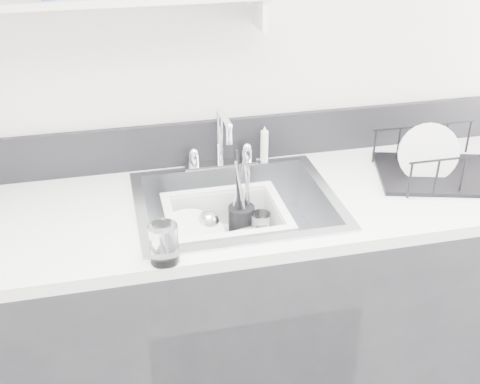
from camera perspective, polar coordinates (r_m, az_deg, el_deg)
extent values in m
cube|color=silver|center=(2.04, -2.28, 12.57)|extent=(3.50, 0.02, 2.60)
cube|color=black|center=(2.20, -0.30, -11.78)|extent=(3.20, 0.62, 0.88)
cube|color=white|center=(1.93, -0.34, -1.38)|extent=(3.20, 0.62, 0.04)
cube|color=black|center=(2.15, -2.12, 4.85)|extent=(3.20, 0.02, 0.16)
cube|color=silver|center=(2.14, -1.86, 2.63)|extent=(0.26, 0.06, 0.02)
cylinder|color=silver|center=(2.11, -4.40, 3.02)|extent=(0.04, 0.04, 0.05)
cylinder|color=silver|center=(2.15, 0.62, 3.53)|extent=(0.04, 0.04, 0.05)
cylinder|color=silver|center=(2.10, -1.90, 5.13)|extent=(0.02, 0.02, 0.20)
cylinder|color=silver|center=(1.99, -1.52, 7.05)|extent=(0.02, 0.15, 0.02)
cylinder|color=white|center=(2.15, 2.32, 4.54)|extent=(0.03, 0.03, 0.14)
cube|color=silver|center=(1.97, 1.92, 16.73)|extent=(0.02, 0.14, 0.10)
cylinder|color=white|center=(1.96, -4.03, -5.20)|extent=(0.23, 0.23, 0.01)
cylinder|color=white|center=(1.96, -3.92, -4.76)|extent=(0.22, 0.22, 0.01)
cylinder|color=white|center=(1.94, -4.37, -4.07)|extent=(0.26, 0.25, 0.09)
cylinder|color=black|center=(2.00, 0.14, -2.79)|extent=(0.09, 0.09, 0.11)
cylinder|color=silver|center=(1.96, -0.27, -0.24)|extent=(0.01, 0.05, 0.22)
cylinder|color=silver|center=(1.96, 0.59, -0.68)|extent=(0.02, 0.04, 0.19)
cylinder|color=black|center=(1.95, -0.18, 0.26)|extent=(0.01, 0.06, 0.24)
cylinder|color=white|center=(1.99, 1.98, -3.24)|extent=(0.08, 0.08, 0.09)
cylinder|color=white|center=(1.63, -7.23, -4.90)|extent=(0.10, 0.10, 0.11)
imported|color=white|center=(1.94, 2.96, -5.29)|extent=(0.14, 0.14, 0.04)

